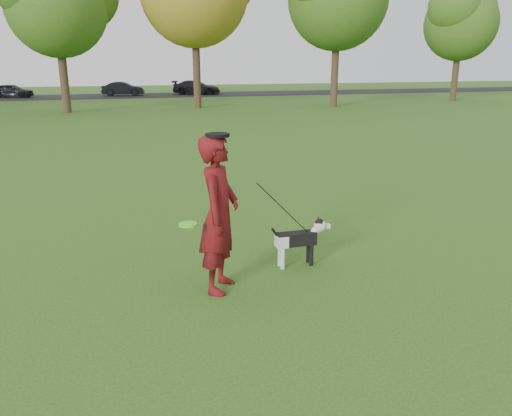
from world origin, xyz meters
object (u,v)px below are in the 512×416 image
object	(u,v)px
man	(219,215)
car_right	(197,87)
car_left	(12,91)
car_mid	(123,89)
dog	(301,237)

from	to	relation	value
man	car_right	xyz separation A→B (m)	(6.76, 40.47, -0.39)
man	car_left	world-z (taller)	man
car_mid	car_left	bearing A→B (deg)	99.32
dog	car_left	distance (m)	41.26
car_left	car_right	distance (m)	15.47
car_left	car_mid	bearing A→B (deg)	-74.13
car_left	car_mid	size ratio (longest dim) A/B	0.91
car_mid	car_right	xyz separation A→B (m)	(6.51, 0.00, 0.03)
car_right	car_mid	bearing A→B (deg)	109.15
man	car_right	bearing A→B (deg)	18.21
car_right	man	bearing A→B (deg)	-170.32
man	dog	xyz separation A→B (m)	(1.31, 0.44, -0.60)
dog	car_right	bearing A→B (deg)	82.25
car_left	car_right	bearing A→B (deg)	-74.13
man	dog	world-z (taller)	man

